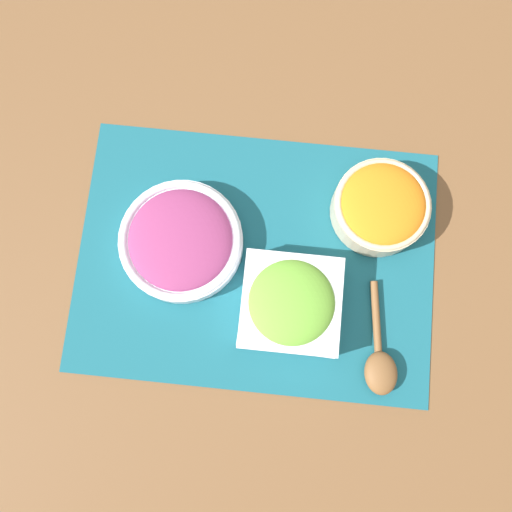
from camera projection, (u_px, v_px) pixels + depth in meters
name	position (u px, v px, depth m)	size (l,w,h in m)	color
ground_plane	(256.00, 260.00, 0.83)	(3.00, 3.00, 0.00)	brown
placemat	(256.00, 259.00, 0.82)	(0.59, 0.42, 0.00)	#195B6B
onion_bowl	(181.00, 241.00, 0.80)	(0.20, 0.20, 0.05)	silver
carrot_bowl	(381.00, 207.00, 0.80)	(0.15, 0.15, 0.07)	beige
lettuce_bowl	(291.00, 303.00, 0.77)	(0.15, 0.15, 0.08)	white
wooden_spoon	(380.00, 365.00, 0.78)	(0.06, 0.18, 0.03)	brown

